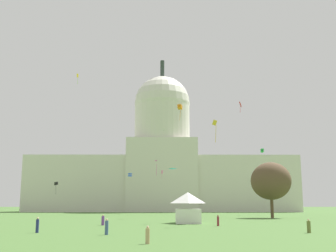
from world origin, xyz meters
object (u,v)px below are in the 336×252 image
object	(u,v)px
kite_blue_low	(130,175)
kite_black_low	(56,184)
kite_white_mid	(165,131)
kite_magenta_low	(158,163)
kite_pink_low	(162,173)
kite_gold_low	(215,126)
person_maroon_edge_east	(218,221)
person_purple_near_tree_west	(103,220)
kite_red_mid	(240,105)
tree_east_far	(271,181)
person_olive_aisle_center	(309,227)
person_denim_near_tent	(107,227)
kite_orange_mid	(180,107)
person_tan_mid_right	(148,236)
kite_cyan_low	(172,170)
capitol_building	(162,166)
person_navy_lawn_far_right	(37,225)
kite_yellow_high	(78,76)
kite_green_mid	(262,151)
event_tent	(188,208)
kite_orange_low	(270,177)

from	to	relation	value
kite_blue_low	kite_black_low	bearing A→B (deg)	78.49
kite_white_mid	kite_magenta_low	distance (m)	25.45
kite_pink_low	kite_gold_low	distance (m)	87.48
person_maroon_edge_east	kite_black_low	bearing A→B (deg)	155.13
person_purple_near_tree_west	kite_red_mid	size ratio (longest dim) A/B	0.57
tree_east_far	person_purple_near_tree_west	distance (m)	48.81
tree_east_far	person_olive_aisle_center	size ratio (longest dim) A/B	8.15
person_maroon_edge_east	person_denim_near_tent	xyz separation A→B (m)	(-14.57, -18.26, 0.03)
kite_gold_low	person_maroon_edge_east	bearing A→B (deg)	-71.19
kite_blue_low	kite_magenta_low	distance (m)	11.44
person_denim_near_tent	kite_black_low	bearing A→B (deg)	177.44
kite_orange_mid	person_tan_mid_right	bearing A→B (deg)	110.30
person_maroon_edge_east	person_denim_near_tent	distance (m)	23.36
kite_red_mid	kite_pink_low	distance (m)	54.40
kite_cyan_low	kite_orange_mid	bearing A→B (deg)	101.93
kite_black_low	capitol_building	bearing A→B (deg)	-118.26
person_purple_near_tree_west	person_denim_near_tent	world-z (taller)	person_denim_near_tent
person_navy_lawn_far_right	kite_yellow_high	world-z (taller)	kite_yellow_high
kite_green_mid	kite_white_mid	distance (m)	38.36
capitol_building	kite_blue_low	xyz separation A→B (m)	(-8.68, -58.08, -7.75)
tree_east_far	kite_yellow_high	xyz separation A→B (m)	(-55.51, 38.16, 37.71)
kite_orange_mid	kite_blue_low	bearing A→B (deg)	-25.12
person_purple_near_tree_west	kite_red_mid	xyz separation A→B (m)	(29.44, 38.44, 27.88)
event_tent	person_purple_near_tree_west	size ratio (longest dim) A/B	4.40
tree_east_far	kite_gold_low	xyz separation A→B (m)	(-17.15, -33.17, 7.29)
person_navy_lawn_far_right	kite_red_mid	bearing A→B (deg)	-135.08
kite_magenta_low	event_tent	bearing A→B (deg)	167.01
person_purple_near_tree_west	kite_pink_low	distance (m)	88.25
kite_cyan_low	kite_yellow_high	bearing A→B (deg)	132.24
person_navy_lawn_far_right	kite_cyan_low	distance (m)	28.74
person_olive_aisle_center	kite_gold_low	bearing A→B (deg)	-82.75
capitol_building	kite_orange_mid	bearing A→B (deg)	-86.16
person_olive_aisle_center	kite_cyan_low	xyz separation A→B (m)	(-15.75, 22.65, 8.39)
kite_red_mid	person_navy_lawn_far_right	bearing A→B (deg)	-2.06
person_denim_near_tent	person_navy_lawn_far_right	bearing A→B (deg)	-130.97
person_navy_lawn_far_right	kite_black_low	distance (m)	108.20
kite_orange_low	kite_white_mid	bearing A→B (deg)	-58.95
kite_orange_low	kite_cyan_low	bearing A→B (deg)	30.19
tree_east_far	kite_orange_low	world-z (taller)	tree_east_far
kite_gold_low	person_purple_near_tree_west	bearing A→B (deg)	-160.23
kite_magenta_low	kite_yellow_high	distance (m)	43.42
event_tent	person_maroon_edge_east	size ratio (longest dim) A/B	4.38
person_denim_near_tent	kite_white_mid	world-z (taller)	kite_white_mid
person_purple_near_tree_west	kite_black_low	size ratio (longest dim) A/B	0.36
event_tent	kite_pink_low	size ratio (longest dim) A/B	2.37
person_tan_mid_right	kite_pink_low	world-z (taller)	kite_pink_low
capitol_building	kite_yellow_high	size ratio (longest dim) A/B	29.14
capitol_building	person_navy_lawn_far_right	xyz separation A→B (m)	(-13.80, -126.64, -18.26)
person_denim_near_tent	kite_pink_low	bearing A→B (deg)	157.31
capitol_building	person_tan_mid_right	world-z (taller)	capitol_building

